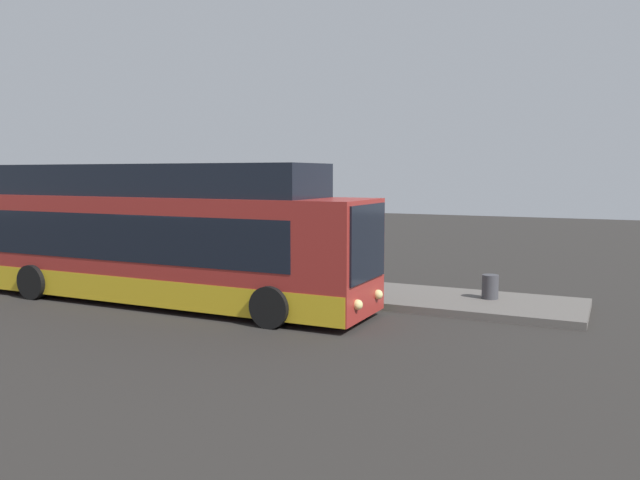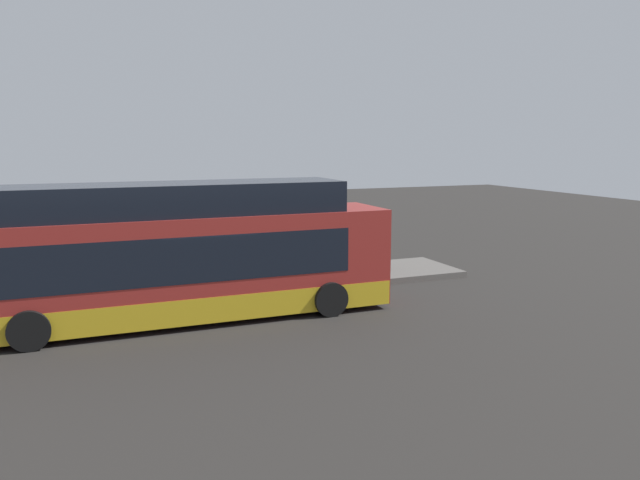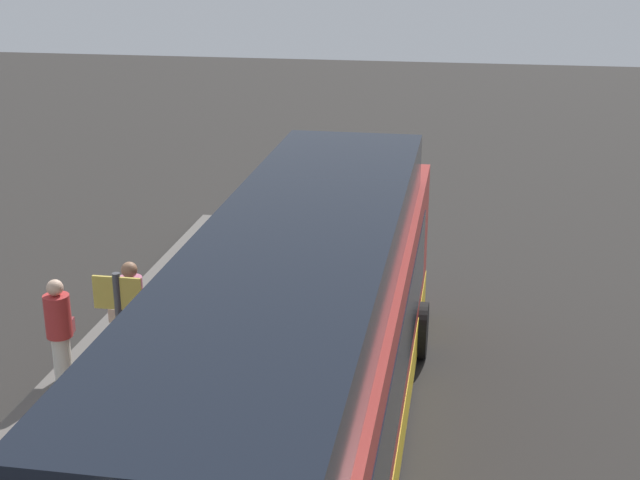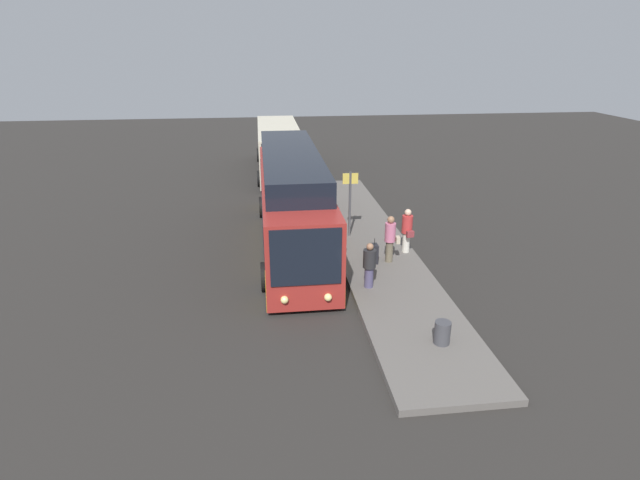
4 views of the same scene
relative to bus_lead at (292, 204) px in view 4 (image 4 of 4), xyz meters
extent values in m
plane|color=#2B2826|center=(0.81, 0.02, -1.71)|extent=(80.00, 80.00, 0.00)
cube|color=#605B56|center=(0.81, 3.15, -1.62)|extent=(20.00, 3.06, 0.19)
cube|color=maroon|center=(0.11, 0.00, -0.15)|extent=(11.96, 2.40, 2.78)
cube|color=gold|center=(0.11, 0.00, -1.19)|extent=(11.90, 2.42, 0.70)
cube|color=black|center=(-0.19, 0.00, 0.18)|extent=(9.81, 2.43, 1.22)
cube|color=black|center=(6.11, 0.00, 0.25)|extent=(0.06, 2.12, 1.78)
sphere|color=#F9E58C|center=(6.13, 0.66, -1.09)|extent=(0.24, 0.24, 0.24)
sphere|color=#F9E58C|center=(6.13, -0.66, -1.09)|extent=(0.24, 0.24, 0.24)
cylinder|color=black|center=(4.17, 1.20, -1.22)|extent=(0.99, 0.30, 0.99)
cylinder|color=black|center=(4.17, -1.20, -1.22)|extent=(0.99, 0.30, 0.99)
cylinder|color=black|center=(-3.60, 1.20, -1.22)|extent=(0.99, 0.30, 0.99)
cylinder|color=black|center=(-3.60, -1.20, -1.22)|extent=(0.99, 0.30, 0.99)
cube|color=black|center=(-0.37, 0.00, 1.67)|extent=(10.17, 2.21, 0.85)
cube|color=beige|center=(-12.74, 0.00, -0.18)|extent=(10.37, 2.57, 2.74)
cube|color=black|center=(-12.74, 0.00, -1.20)|extent=(10.32, 2.59, 0.70)
cube|color=black|center=(-13.00, 0.00, 0.15)|extent=(8.51, 2.60, 1.21)
cube|color=black|center=(-7.54, 0.00, 0.21)|extent=(0.06, 2.26, 1.75)
sphere|color=#F9E58C|center=(-7.52, 0.71, -1.10)|extent=(0.24, 0.24, 0.24)
sphere|color=#F9E58C|center=(-7.52, -0.71, -1.10)|extent=(0.24, 0.24, 0.24)
cylinder|color=black|center=(-9.22, 1.28, -1.25)|extent=(0.92, 0.30, 0.92)
cylinder|color=black|center=(-9.22, -1.28, -1.25)|extent=(0.92, 0.30, 0.92)
cylinder|color=black|center=(-15.96, 1.28, -1.25)|extent=(0.92, 0.30, 0.92)
cylinder|color=black|center=(-15.96, -1.28, -1.25)|extent=(0.92, 0.30, 0.92)
cylinder|color=#6B604C|center=(2.77, 3.42, -1.11)|extent=(0.30, 0.30, 0.81)
cylinder|color=#CC6B8C|center=(2.77, 3.42, -0.35)|extent=(0.42, 0.42, 0.71)
sphere|color=#9E7051|center=(2.77, 3.42, 0.13)|extent=(0.26, 0.26, 0.26)
cube|color=beige|center=(2.79, 3.71, -0.66)|extent=(0.29, 0.16, 0.24)
cylinder|color=#4C476B|center=(4.74, 2.22, -1.16)|extent=(0.39, 0.39, 0.71)
cylinder|color=#262628|center=(4.74, 2.22, -0.49)|extent=(0.56, 0.56, 0.62)
sphere|color=#9E7051|center=(4.74, 2.22, -0.07)|extent=(0.23, 0.23, 0.23)
cylinder|color=silver|center=(1.93, 4.30, -1.12)|extent=(0.33, 0.33, 0.80)
cylinder|color=#BF3333|center=(1.93, 4.30, -0.38)|extent=(0.47, 0.47, 0.69)
sphere|color=beige|center=(1.93, 4.30, 0.10)|extent=(0.26, 0.26, 0.26)
cube|color=maroon|center=(2.23, 4.35, -0.67)|extent=(0.18, 0.30, 0.24)
cube|color=black|center=(2.82, 2.83, -1.16)|extent=(0.39, 0.26, 0.72)
cylinder|color=black|center=(2.82, 2.83, -0.68)|extent=(0.02, 0.02, 0.24)
cylinder|color=#4C4C51|center=(-0.08, 2.41, -0.14)|extent=(0.10, 0.10, 2.76)
cube|color=#E5C64C|center=(-0.08, 2.41, 0.97)|extent=(0.04, 0.64, 0.44)
cylinder|color=#3F3F44|center=(8.31, 3.48, -1.19)|extent=(0.44, 0.44, 0.65)
camera|label=1|loc=(11.30, -13.47, 1.84)|focal=35.00mm
camera|label=2|loc=(-2.58, -16.97, 3.26)|focal=35.00mm
camera|label=3|loc=(-9.91, -1.88, 5.32)|focal=50.00mm
camera|label=4|loc=(19.44, -1.19, 6.07)|focal=28.00mm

